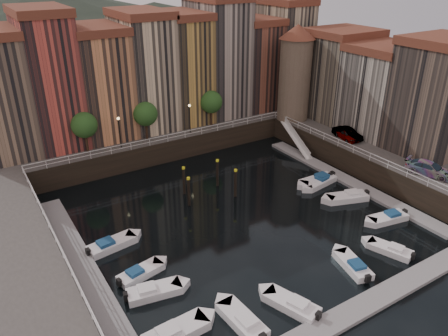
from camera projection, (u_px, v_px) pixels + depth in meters
ground at (234, 215)px, 46.95m from camera, size 200.00×200.00×0.00m
quay_far at (140, 130)px, 66.18m from camera, size 80.00×20.00×3.00m
quay_right at (418, 153)px, 58.16m from camera, size 20.00×36.00×3.00m
dock_left at (86, 270)px, 38.37m from camera, size 2.00×28.00×0.35m
dock_right at (348, 181)px, 53.86m from camera, size 2.00×28.00×0.35m
dock_near at (353, 311)px, 33.88m from camera, size 30.00×2.00×0.35m
mountains at (35, 23)px, 128.43m from camera, size 145.00×100.00×18.00m
far_terrace at (163, 68)px, 61.76m from camera, size 48.70×10.30×17.50m
right_terrace at (384, 86)px, 58.39m from camera, size 9.30×24.30×14.00m
corner_tower at (295, 71)px, 63.19m from camera, size 5.20×5.20×13.80m
promenade_trees at (150, 113)px, 57.38m from camera, size 21.20×3.20×5.20m
street_lamps at (156, 120)px, 57.07m from camera, size 10.36×0.36×4.18m
railings at (210, 167)px, 49.05m from camera, size 36.08×34.04×0.52m
gangway at (296, 138)px, 61.94m from camera, size 2.78×8.32×3.73m
mooring_pilings at (207, 182)px, 50.27m from camera, size 5.84×4.05×3.78m
boat_left_0 at (175, 333)px, 31.66m from camera, size 5.23×2.14×1.19m
boat_left_1 at (153, 291)px, 35.65m from camera, size 4.84×2.48×1.08m
boat_left_2 at (140, 273)px, 37.77m from camera, size 4.47×2.39×1.00m
boat_left_3 at (111, 245)px, 41.47m from camera, size 4.97×2.40×1.12m
boat_right_0 at (388, 218)px, 45.82m from camera, size 4.68×2.40×1.05m
boat_right_1 at (348, 197)px, 49.74m from camera, size 5.07×3.21×1.14m
boat_right_2 at (319, 182)px, 53.07m from camera, size 4.80×2.37×1.08m
boat_right_3 at (318, 180)px, 53.54m from camera, size 5.00×1.85×1.15m
boat_near_0 at (243, 321)px, 32.74m from camera, size 2.05×4.95×1.12m
boat_near_1 at (292, 305)px, 34.27m from camera, size 3.11×4.91×1.10m
boat_near_2 at (353, 265)px, 38.71m from camera, size 2.56×4.62×1.03m
boat_near_3 at (391, 250)px, 40.83m from camera, size 2.81×4.34×0.98m
car_a at (347, 135)px, 58.16m from camera, size 2.75×4.55×1.45m
car_b at (347, 134)px, 58.36m from camera, size 1.63×4.47×1.46m
car_c at (429, 169)px, 48.58m from camera, size 3.63×5.57×1.50m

